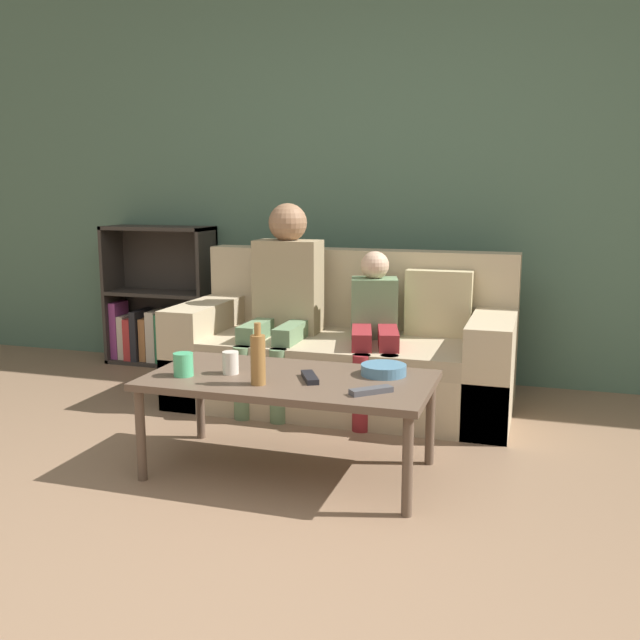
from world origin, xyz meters
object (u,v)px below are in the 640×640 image
at_px(cup_near, 183,365).
at_px(tv_remote_1, 310,377).
at_px(bookshelf, 162,314).
at_px(snack_bowl, 384,370).
at_px(cup_far, 231,363).
at_px(person_child, 375,324).
at_px(couch, 347,354).
at_px(bottle, 258,359).
at_px(person_adult, 284,290).
at_px(coffee_table, 289,385).
at_px(tv_remote_0, 371,391).

relative_size(cup_near, tv_remote_1, 0.56).
distance_m(bookshelf, snack_bowl, 2.33).
bearing_deg(cup_far, person_child, 67.22).
height_order(couch, bottle, couch).
bearing_deg(bookshelf, cup_far, -51.99).
height_order(bookshelf, tv_remote_1, bookshelf).
bearing_deg(person_adult, cup_near, -93.13).
height_order(couch, coffee_table, couch).
bearing_deg(cup_near, snack_bowl, 18.49).
bearing_deg(couch, tv_remote_1, -82.72).
bearing_deg(couch, cup_far, -101.15).
relative_size(bookshelf, tv_remote_1, 5.41).
distance_m(person_adult, cup_far, 1.02).
bearing_deg(person_adult, snack_bowl, -48.70).
distance_m(person_child, tv_remote_1, 0.94).
distance_m(couch, person_child, 0.30).
distance_m(bookshelf, bottle, 2.22).
relative_size(person_child, tv_remote_1, 4.92).
bearing_deg(couch, bookshelf, 160.75).
height_order(person_adult, tv_remote_1, person_adult).
bearing_deg(cup_near, tv_remote_1, 10.46).
xyz_separation_m(couch, tv_remote_1, (0.14, -1.07, 0.15)).
distance_m(bookshelf, coffee_table, 2.15).
bearing_deg(couch, coffee_table, -87.82).
height_order(coffee_table, bottle, bottle).
xyz_separation_m(coffee_table, tv_remote_0, (0.38, -0.13, 0.05)).
bearing_deg(person_child, coffee_table, -113.26).
bearing_deg(tv_remote_0, cup_far, -142.17).
relative_size(coffee_table, snack_bowl, 6.20).
bearing_deg(cup_near, person_child, 61.30).
height_order(cup_far, tv_remote_1, cup_far).
height_order(person_child, tv_remote_0, person_child).
distance_m(snack_bowl, bottle, 0.54).
distance_m(couch, bookshelf, 1.53).
distance_m(coffee_table, cup_far, 0.27).
xyz_separation_m(cup_far, tv_remote_0, (0.63, -0.11, -0.04)).
xyz_separation_m(person_adult, person_child, (0.53, -0.05, -0.15)).
height_order(person_child, cup_far, person_child).
bearing_deg(bookshelf, tv_remote_1, -44.87).
height_order(bookshelf, person_child, bookshelf).
height_order(person_child, bottle, person_child).
distance_m(bookshelf, cup_far, 2.01).
bearing_deg(tv_remote_1, person_child, 59.39).
bearing_deg(tv_remote_1, cup_near, 162.78).
distance_m(person_adult, tv_remote_0, 1.36).
xyz_separation_m(bookshelf, person_child, (1.63, -0.64, 0.14)).
height_order(person_child, snack_bowl, person_child).
relative_size(person_adult, person_child, 1.30).
height_order(bookshelf, person_adult, person_adult).
xyz_separation_m(bookshelf, tv_remote_0, (1.87, -1.69, 0.09)).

